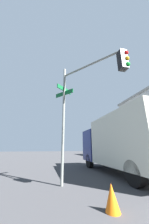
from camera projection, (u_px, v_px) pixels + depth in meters
The scene contains 3 objects.
traffic_signal_near at pixel (88, 89), 5.17m from camera, with size 2.83×2.45×5.48m.
box_truck_second at pixel (120, 142), 7.61m from camera, with size 7.45×2.56×3.36m.
traffic_cone at pixel (112, 197), 2.93m from camera, with size 0.36×0.36×0.63m, color orange.
Camera 1 is at (-2.05, -7.62, 1.47)m, focal length 19.23 mm.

